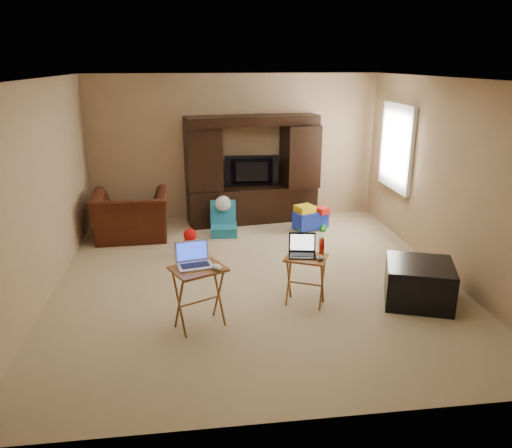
{
  "coord_description": "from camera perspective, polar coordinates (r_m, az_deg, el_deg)",
  "views": [
    {
      "loc": [
        -0.75,
        -5.92,
        2.69
      ],
      "look_at": [
        0.0,
        -0.2,
        0.8
      ],
      "focal_mm": 35.0,
      "sensor_mm": 36.0,
      "label": 1
    }
  ],
  "objects": [
    {
      "name": "recliner",
      "position": [
        8.09,
        -14.07,
        0.93
      ],
      "size": [
        1.18,
        1.04,
        0.74
      ],
      "primitive_type": "imported",
      "rotation": [
        0.0,
        0.0,
        3.18
      ],
      "color": "#4A1F0F",
      "rests_on": "floor"
    },
    {
      "name": "mouse_left",
      "position": [
        5.09,
        -4.48,
        -4.92
      ],
      "size": [
        0.14,
        0.16,
        0.06
      ],
      "primitive_type": "ellipsoid",
      "rotation": [
        0.0,
        0.0,
        0.41
      ],
      "color": "white",
      "rests_on": "tray_table_left"
    },
    {
      "name": "child_rocker",
      "position": [
        8.04,
        -3.69,
        0.61
      ],
      "size": [
        0.45,
        0.5,
        0.55
      ],
      "primitive_type": null,
      "rotation": [
        0.0,
        0.0,
        -0.08
      ],
      "color": "#1A6E90",
      "rests_on": "floor"
    },
    {
      "name": "television",
      "position": [
        8.63,
        -0.46,
        6.0
      ],
      "size": [
        0.93,
        0.17,
        0.53
      ],
      "primitive_type": "imported",
      "rotation": [
        0.0,
        0.0,
        3.08
      ],
      "color": "black",
      "rests_on": "entertainment_center"
    },
    {
      "name": "water_bottle",
      "position": [
        5.75,
        7.52,
        -2.51
      ],
      "size": [
        0.06,
        0.06,
        0.18
      ],
      "primitive_type": "cylinder",
      "color": "red",
      "rests_on": "tray_table_right"
    },
    {
      "name": "tray_table_left",
      "position": [
        5.3,
        -6.5,
        -8.35
      ],
      "size": [
        0.65,
        0.6,
        0.67
      ],
      "primitive_type": "cube",
      "rotation": [
        0.0,
        0.0,
        0.45
      ],
      "color": "#945123",
      "rests_on": "floor"
    },
    {
      "name": "wall_left",
      "position": [
        6.34,
        -23.31,
        3.51
      ],
      "size": [
        0.0,
        5.5,
        5.5
      ],
      "primitive_type": "plane",
      "rotation": [
        1.57,
        0.0,
        1.57
      ],
      "color": "tan",
      "rests_on": "ground"
    },
    {
      "name": "window_frame",
      "position": [
        8.24,
        15.76,
        8.45
      ],
      "size": [
        0.06,
        1.14,
        1.34
      ],
      "primitive_type": "cube",
      "color": "white",
      "rests_on": "ground"
    },
    {
      "name": "tray_table_right",
      "position": [
        5.78,
        5.67,
        -6.44
      ],
      "size": [
        0.56,
        0.52,
        0.59
      ],
      "primitive_type": "cube",
      "rotation": [
        0.0,
        0.0,
        -0.44
      ],
      "color": "#A56327",
      "rests_on": "floor"
    },
    {
      "name": "ceiling",
      "position": [
        5.97,
        -0.26,
        16.31
      ],
      "size": [
        5.5,
        5.5,
        0.0
      ],
      "primitive_type": "plane",
      "rotation": [
        3.14,
        0.0,
        0.0
      ],
      "color": "silver",
      "rests_on": "ground"
    },
    {
      "name": "laptop_left",
      "position": [
        5.14,
        -7.02,
        -3.65
      ],
      "size": [
        0.4,
        0.36,
        0.24
      ],
      "primitive_type": "cube",
      "rotation": [
        0.0,
        0.0,
        0.21
      ],
      "color": "silver",
      "rests_on": "tray_table_left"
    },
    {
      "name": "wall_right",
      "position": [
        6.91,
        20.88,
        4.9
      ],
      "size": [
        0.0,
        5.5,
        5.5
      ],
      "primitive_type": "plane",
      "rotation": [
        1.57,
        0.0,
        -1.57
      ],
      "color": "tan",
      "rests_on": "ground"
    },
    {
      "name": "mouse_right",
      "position": [
        5.58,
        7.34,
        -3.89
      ],
      "size": [
        0.09,
        0.13,
        0.05
      ],
      "primitive_type": "ellipsoid",
      "rotation": [
        0.0,
        0.0,
        -0.16
      ],
      "color": "#454449",
      "rests_on": "tray_table_right"
    },
    {
      "name": "floor",
      "position": [
        6.55,
        -0.23,
        -6.12
      ],
      "size": [
        5.5,
        5.5,
        0.0
      ],
      "primitive_type": "plane",
      "color": "beige",
      "rests_on": "ground"
    },
    {
      "name": "laptop_right",
      "position": [
        5.63,
        5.35,
        -2.56
      ],
      "size": [
        0.35,
        0.31,
        0.24
      ],
      "primitive_type": "cube",
      "rotation": [
        0.0,
        0.0,
        -0.18
      ],
      "color": "black",
      "rests_on": "tray_table_right"
    },
    {
      "name": "plush_toy",
      "position": [
        7.31,
        -7.52,
        -1.98
      ],
      "size": [
        0.36,
        0.3,
        0.4
      ],
      "primitive_type": null,
      "color": "red",
      "rests_on": "floor"
    },
    {
      "name": "entertainment_center",
      "position": [
        8.61,
        -0.45,
        6.23
      ],
      "size": [
        2.29,
        0.86,
        1.83
      ],
      "primitive_type": "cube",
      "rotation": [
        0.0,
        0.0,
        0.14
      ],
      "color": "black",
      "rests_on": "floor"
    },
    {
      "name": "wall_back",
      "position": [
        8.82,
        -2.52,
        8.72
      ],
      "size": [
        5.0,
        0.0,
        5.0
      ],
      "primitive_type": "plane",
      "rotation": [
        1.57,
        0.0,
        0.0
      ],
      "color": "tan",
      "rests_on": "ground"
    },
    {
      "name": "push_toy",
      "position": [
        8.37,
        6.26,
        0.8
      ],
      "size": [
        0.68,
        0.59,
        0.43
      ],
      "primitive_type": null,
      "rotation": [
        0.0,
        0.0,
        0.38
      ],
      "color": "#162CB7",
      "rests_on": "floor"
    },
    {
      "name": "window_pane",
      "position": [
        8.24,
        15.88,
        8.44
      ],
      "size": [
        0.0,
        1.2,
        1.2
      ],
      "primitive_type": "plane",
      "rotation": [
        1.57,
        0.0,
        -1.57
      ],
      "color": "white",
      "rests_on": "ground"
    },
    {
      "name": "wall_front",
      "position": [
        3.56,
        5.36,
        -5.78
      ],
      "size": [
        5.0,
        0.0,
        5.0
      ],
      "primitive_type": "plane",
      "rotation": [
        -1.57,
        0.0,
        0.0
      ],
      "color": "tan",
      "rests_on": "ground"
    },
    {
      "name": "ottoman",
      "position": [
        6.13,
        18.11,
        -6.41
      ],
      "size": [
        0.95,
        0.95,
        0.48
      ],
      "primitive_type": "cube",
      "rotation": [
        0.0,
        0.0,
        -0.35
      ],
      "color": "black",
      "rests_on": "floor"
    }
  ]
}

